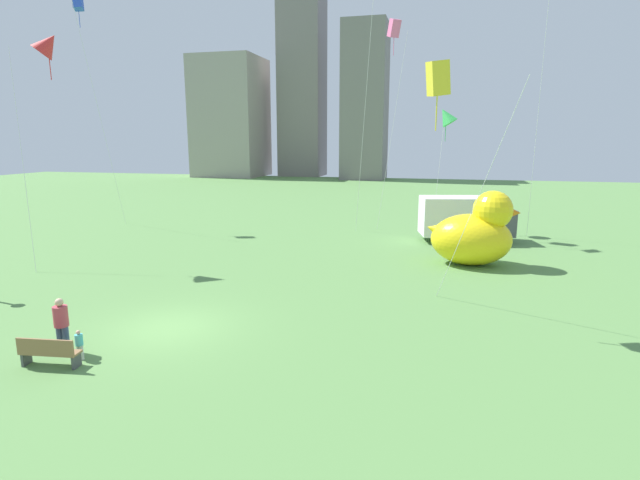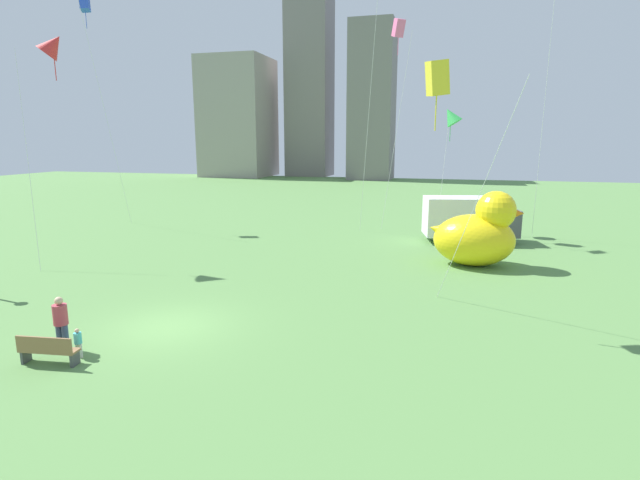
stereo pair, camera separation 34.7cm
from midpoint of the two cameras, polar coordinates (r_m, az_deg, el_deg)
The scene contains 12 objects.
ground_plane at distance 18.09m, azimuth -16.77°, elevation -9.67°, with size 140.00×140.00×0.00m, color #588747.
park_bench at distance 16.40m, azimuth -28.55°, elevation -11.09°, with size 1.76×0.66×0.90m.
person_adult at distance 17.10m, azimuth -27.35°, elevation -8.37°, with size 0.42×0.42×1.73m.
person_child at distance 16.50m, azimuth -25.72°, elevation -10.58°, with size 0.22×0.22×0.92m.
giant_inflatable_duck at distance 26.51m, azimuth 18.17°, elevation 0.67°, with size 4.70×3.01×3.89m.
box_truck at distance 32.55m, azimuth 17.05°, elevation 2.28°, with size 6.05×3.50×2.85m.
city_skyline at distance 88.56m, azimuth -3.28°, elevation 16.76°, with size 33.03×13.04×41.43m.
kite_pink at distance 35.35m, azimuth 9.41°, elevation 22.96°, with size 1.76×1.46×14.20m.
kite_yellow at distance 17.49m, azimuth 14.08°, elevation 17.63°, with size 3.24×3.27×9.01m.
kite_green at distance 35.59m, azimuth 15.23°, elevation 13.70°, with size 1.62×1.26×8.74m.
kite_red at distance 29.39m, azimuth -28.29°, elevation 19.27°, with size 3.31×3.24×11.80m.
kite_blue at distance 42.16m, azimuth -25.38°, elevation 23.42°, with size 2.29×2.72×16.58m.
Camera 2 is at (9.35, -14.17, 6.40)m, focal length 27.57 mm.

